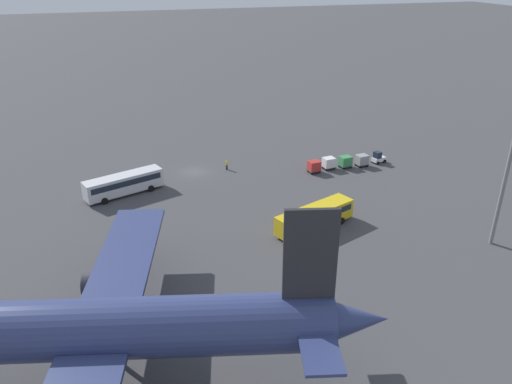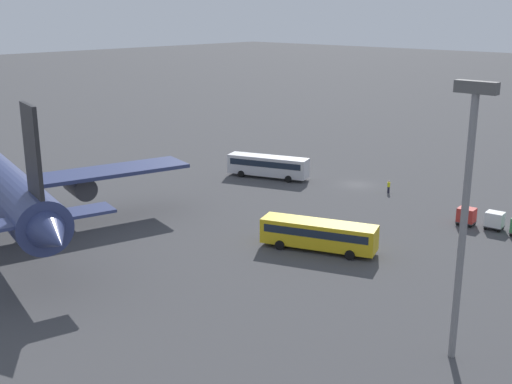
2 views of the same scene
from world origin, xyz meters
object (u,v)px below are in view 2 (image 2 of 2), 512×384
object	(u,v)px
shuttle_bus_far	(319,233)
cargo_cart_red	(466,215)
worker_person	(389,187)
cargo_cart_white	(495,220)
shuttle_bus_near	(268,165)

from	to	relation	value
shuttle_bus_far	cargo_cart_red	size ratio (longest dim) A/B	5.61
shuttle_bus_far	worker_person	world-z (taller)	shuttle_bus_far
worker_person	cargo_cart_white	xyz separation A→B (m)	(-16.80, 5.05, 0.32)
shuttle_bus_near	cargo_cart_red	xyz separation A→B (m)	(-31.23, 0.75, -0.74)
worker_person	cargo_cart_red	world-z (taller)	cargo_cart_red
cargo_cart_white	cargo_cart_red	world-z (taller)	same
worker_person	cargo_cart_white	bearing A→B (deg)	163.28
shuttle_bus_far	cargo_cart_red	distance (m)	19.44
shuttle_bus_near	worker_person	xyz separation A→B (m)	(-17.47, -4.98, -1.06)
shuttle_bus_near	worker_person	bearing A→B (deg)	176.60
worker_person	cargo_cart_white	distance (m)	17.54
cargo_cart_white	cargo_cart_red	xyz separation A→B (m)	(3.03, 0.68, 0.00)
worker_person	cargo_cart_white	size ratio (longest dim) A/B	0.80
shuttle_bus_near	shuttle_bus_far	xyz separation A→B (m)	(-23.54, 18.58, -0.10)
worker_person	shuttle_bus_far	bearing A→B (deg)	104.45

